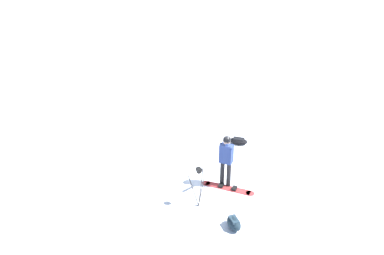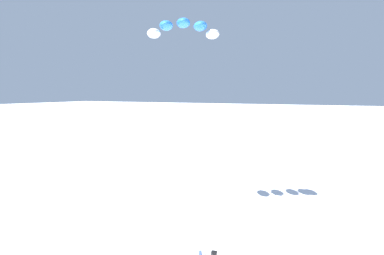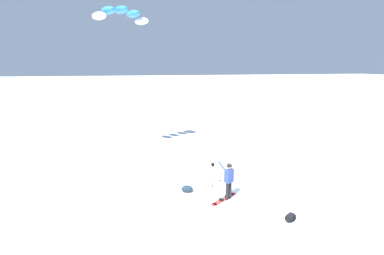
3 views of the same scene
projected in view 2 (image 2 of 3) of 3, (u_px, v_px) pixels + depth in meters
traction_kite at (183, 29)px, 16.29m from camera, size 2.95×3.74×0.97m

